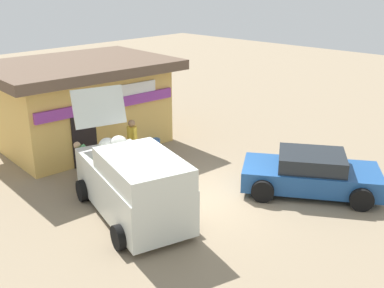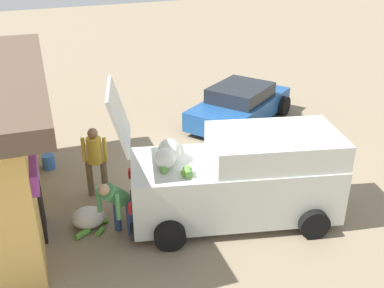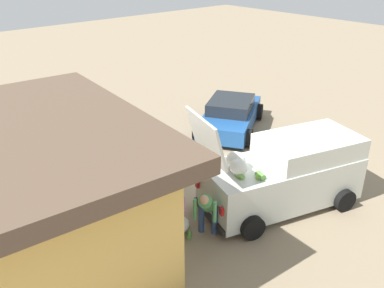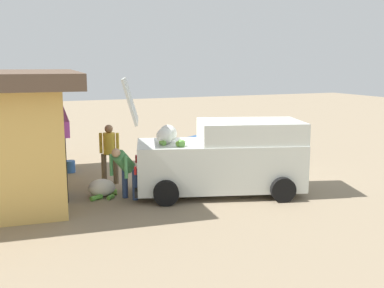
{
  "view_description": "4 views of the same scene",
  "coord_description": "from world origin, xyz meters",
  "px_view_note": "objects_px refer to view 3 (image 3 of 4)",
  "views": [
    {
      "loc": [
        -8.96,
        -8.35,
        6.15
      ],
      "look_at": [
        0.77,
        0.85,
        1.27
      ],
      "focal_mm": 43.02,
      "sensor_mm": 36.0,
      "label": 1
    },
    {
      "loc": [
        -8.96,
        4.78,
        5.66
      ],
      "look_at": [
        -0.55,
        0.95,
        1.24
      ],
      "focal_mm": 41.58,
      "sensor_mm": 36.0,
      "label": 2
    },
    {
      "loc": [
        -7.53,
        8.78,
        6.54
      ],
      "look_at": [
        0.7,
        1.53,
        1.25
      ],
      "focal_mm": 38.37,
      "sensor_mm": 36.0,
      "label": 3
    },
    {
      "loc": [
        -12.46,
        5.83,
        3.45
      ],
      "look_at": [
        -0.24,
        0.67,
        1.07
      ],
      "focal_mm": 42.48,
      "sensor_mm": 36.0,
      "label": 4
    }
  ],
  "objects_px": {
    "storefront_bar": "(35,193)",
    "delivery_van": "(285,173)",
    "unloaded_banana_pile": "(177,226)",
    "parked_sedan": "(230,115)",
    "customer_bending": "(207,208)",
    "vendor_standing": "(162,175)",
    "paint_bucket": "(101,185)"
  },
  "relations": [
    {
      "from": "parked_sedan",
      "to": "vendor_standing",
      "type": "height_order",
      "value": "vendor_standing"
    },
    {
      "from": "parked_sedan",
      "to": "customer_bending",
      "type": "distance_m",
      "value": 6.82
    },
    {
      "from": "vendor_standing",
      "to": "delivery_van",
      "type": "bearing_deg",
      "value": -129.44
    },
    {
      "from": "unloaded_banana_pile",
      "to": "vendor_standing",
      "type": "bearing_deg",
      "value": -22.28
    },
    {
      "from": "parked_sedan",
      "to": "customer_bending",
      "type": "height_order",
      "value": "customer_bending"
    },
    {
      "from": "delivery_van",
      "to": "parked_sedan",
      "type": "distance_m",
      "value": 5.37
    },
    {
      "from": "unloaded_banana_pile",
      "to": "storefront_bar",
      "type": "bearing_deg",
      "value": 62.89
    },
    {
      "from": "vendor_standing",
      "to": "customer_bending",
      "type": "bearing_deg",
      "value": 179.47
    },
    {
      "from": "storefront_bar",
      "to": "unloaded_banana_pile",
      "type": "xyz_separation_m",
      "value": [
        -1.43,
        -2.79,
        -1.47
      ]
    },
    {
      "from": "customer_bending",
      "to": "storefront_bar",
      "type": "bearing_deg",
      "value": 58.23
    },
    {
      "from": "vendor_standing",
      "to": "paint_bucket",
      "type": "bearing_deg",
      "value": 25.61
    },
    {
      "from": "unloaded_banana_pile",
      "to": "paint_bucket",
      "type": "distance_m",
      "value": 3.05
    },
    {
      "from": "vendor_standing",
      "to": "unloaded_banana_pile",
      "type": "height_order",
      "value": "vendor_standing"
    },
    {
      "from": "storefront_bar",
      "to": "paint_bucket",
      "type": "bearing_deg",
      "value": -56.33
    },
    {
      "from": "paint_bucket",
      "to": "unloaded_banana_pile",
      "type": "bearing_deg",
      "value": -172.64
    },
    {
      "from": "parked_sedan",
      "to": "customer_bending",
      "type": "xyz_separation_m",
      "value": [
        -4.28,
        5.3,
        0.25
      ]
    },
    {
      "from": "storefront_bar",
      "to": "vendor_standing",
      "type": "distance_m",
      "value": 3.36
    },
    {
      "from": "vendor_standing",
      "to": "paint_bucket",
      "type": "distance_m",
      "value": 2.19
    },
    {
      "from": "unloaded_banana_pile",
      "to": "paint_bucket",
      "type": "xyz_separation_m",
      "value": [
        3.03,
        0.39,
        -0.02
      ]
    },
    {
      "from": "storefront_bar",
      "to": "delivery_van",
      "type": "relative_size",
      "value": 1.43
    },
    {
      "from": "storefront_bar",
      "to": "vendor_standing",
      "type": "relative_size",
      "value": 4.11
    },
    {
      "from": "delivery_van",
      "to": "parked_sedan",
      "type": "bearing_deg",
      "value": -30.2
    },
    {
      "from": "parked_sedan",
      "to": "vendor_standing",
      "type": "xyz_separation_m",
      "value": [
        -2.5,
        5.29,
        0.4
      ]
    },
    {
      "from": "storefront_bar",
      "to": "vendor_standing",
      "type": "height_order",
      "value": "storefront_bar"
    },
    {
      "from": "delivery_van",
      "to": "vendor_standing",
      "type": "xyz_separation_m",
      "value": [
        2.13,
        2.59,
        0.02
      ]
    },
    {
      "from": "storefront_bar",
      "to": "customer_bending",
      "type": "xyz_separation_m",
      "value": [
        -2.02,
        -3.26,
        -0.84
      ]
    },
    {
      "from": "delivery_van",
      "to": "unloaded_banana_pile",
      "type": "bearing_deg",
      "value": 73.03
    },
    {
      "from": "storefront_bar",
      "to": "delivery_van",
      "type": "xyz_separation_m",
      "value": [
        -2.37,
        -5.87,
        -0.71
      ]
    },
    {
      "from": "storefront_bar",
      "to": "delivery_van",
      "type": "height_order",
      "value": "storefront_bar"
    },
    {
      "from": "vendor_standing",
      "to": "customer_bending",
      "type": "relative_size",
      "value": 1.23
    },
    {
      "from": "delivery_van",
      "to": "vendor_standing",
      "type": "distance_m",
      "value": 3.36
    },
    {
      "from": "delivery_van",
      "to": "vendor_standing",
      "type": "height_order",
      "value": "delivery_van"
    }
  ]
}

